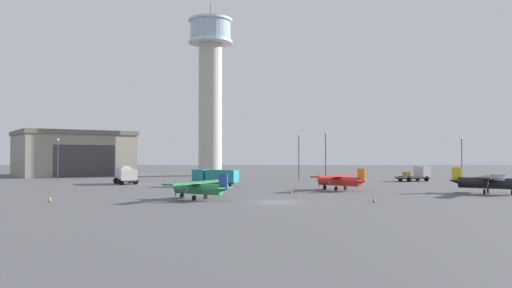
# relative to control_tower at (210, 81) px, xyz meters

# --- Properties ---
(ground_plane) EXTENTS (400.00, 400.00, 0.00)m
(ground_plane) POSITION_rel_control_tower_xyz_m (13.88, -65.27, -22.42)
(ground_plane) COLOR #545456
(control_tower) EXTENTS (10.45, 10.45, 41.12)m
(control_tower) POSITION_rel_control_tower_xyz_m (0.00, 0.00, 0.00)
(control_tower) COLOR #B2AD9E
(control_tower) RESTS_ON ground_plane
(hangar) EXTENTS (32.78, 32.04, 10.47)m
(hangar) POSITION_rel_control_tower_xyz_m (-33.05, 0.87, -17.16)
(hangar) COLOR gray
(hangar) RESTS_ON ground_plane
(airplane_red) EXTENTS (8.11, 8.47, 3.02)m
(airplane_red) POSITION_rel_control_tower_xyz_m (22.99, -48.43, -21.01)
(airplane_red) COLOR red
(airplane_red) RESTS_ON ground_plane
(airplane_black) EXTENTS (8.40, 9.91, 3.24)m
(airplane_black) POSITION_rel_control_tower_xyz_m (40.13, -54.35, -20.91)
(airplane_black) COLOR black
(airplane_black) RESTS_ON ground_plane
(airplane_green) EXTENTS (7.15, 8.91, 2.80)m
(airplane_green) POSITION_rel_control_tower_xyz_m (5.71, -62.60, -21.11)
(airplane_green) COLOR #287A42
(airplane_green) RESTS_ON ground_plane
(truck_fuel_tanker_white) EXTENTS (5.05, 6.71, 3.04)m
(truck_fuel_tanker_white) POSITION_rel_control_tower_xyz_m (-10.42, -34.07, -20.76)
(truck_fuel_tanker_white) COLOR #38383D
(truck_fuel_tanker_white) RESTS_ON ground_plane
(truck_flatbed_silver) EXTENTS (6.93, 5.14, 2.78)m
(truck_flatbed_silver) POSITION_rel_control_tower_xyz_m (41.11, -24.39, -21.08)
(truck_flatbed_silver) COLOR #38383D
(truck_flatbed_silver) RESTS_ON ground_plane
(truck_box_teal) EXTENTS (7.20, 4.38, 2.62)m
(truck_box_teal) POSITION_rel_control_tower_xyz_m (5.32, -40.95, -20.89)
(truck_box_teal) COLOR #38383D
(truck_box_teal) RESTS_ON ground_plane
(light_post_west) EXTENTS (0.44, 0.44, 8.57)m
(light_post_west) POSITION_rel_control_tower_xyz_m (53.67, -13.69, -17.31)
(light_post_west) COLOR #38383D
(light_post_west) RESTS_ON ground_plane
(light_post_east) EXTENTS (0.44, 0.44, 9.15)m
(light_post_east) POSITION_rel_control_tower_xyz_m (19.60, -18.85, -17.00)
(light_post_east) COLOR #38383D
(light_post_east) RESTS_ON ground_plane
(light_post_north) EXTENTS (0.44, 0.44, 9.30)m
(light_post_north) POSITION_rel_control_tower_xyz_m (24.40, -22.49, -16.92)
(light_post_north) COLOR #38383D
(light_post_north) RESTS_ON ground_plane
(light_post_centre) EXTENTS (0.44, 0.44, 8.03)m
(light_post_centre) POSITION_rel_control_tower_xyz_m (-27.07, -21.69, -17.59)
(light_post_centre) COLOR #38383D
(light_post_centre) RESTS_ON ground_plane
(traffic_cone_near_left) EXTENTS (0.36, 0.36, 0.62)m
(traffic_cone_near_left) POSITION_rel_control_tower_xyz_m (-9.07, -65.51, -22.11)
(traffic_cone_near_left) COLOR black
(traffic_cone_near_left) RESTS_ON ground_plane
(traffic_cone_near_right) EXTENTS (0.36, 0.36, 0.61)m
(traffic_cone_near_right) POSITION_rel_control_tower_xyz_m (23.82, -65.10, -22.12)
(traffic_cone_near_right) COLOR black
(traffic_cone_near_right) RESTS_ON ground_plane
(traffic_cone_mid_apron) EXTENTS (0.36, 0.36, 0.62)m
(traffic_cone_mid_apron) POSITION_rel_control_tower_xyz_m (15.96, -54.66, -22.11)
(traffic_cone_mid_apron) COLOR black
(traffic_cone_mid_apron) RESTS_ON ground_plane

